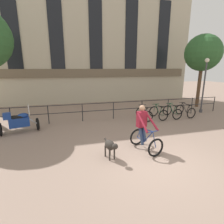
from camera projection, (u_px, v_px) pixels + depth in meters
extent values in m
plane|color=gray|center=(155.00, 161.00, 5.88)|extent=(60.00, 60.00, 0.00)
cylinder|color=#232326|center=(11.00, 117.00, 9.18)|extent=(0.05, 0.05, 1.05)
cylinder|color=#232326|center=(48.00, 115.00, 9.66)|extent=(0.05, 0.05, 1.05)
cylinder|color=#232326|center=(82.00, 112.00, 10.13)|extent=(0.05, 0.05, 1.05)
cylinder|color=#232326|center=(113.00, 110.00, 10.61)|extent=(0.05, 0.05, 1.05)
cylinder|color=#232326|center=(142.00, 109.00, 11.09)|extent=(0.05, 0.05, 1.05)
cylinder|color=#232326|center=(168.00, 107.00, 11.57)|extent=(0.05, 0.05, 1.05)
cylinder|color=#232326|center=(192.00, 105.00, 12.05)|extent=(0.05, 0.05, 1.05)
cylinder|color=#232326|center=(214.00, 104.00, 12.52)|extent=(0.05, 0.05, 1.05)
cylinder|color=#232326|center=(113.00, 102.00, 10.49)|extent=(15.00, 0.04, 0.04)
cylinder|color=#232326|center=(113.00, 110.00, 10.60)|extent=(15.00, 0.04, 0.04)
cube|color=#BCB299|center=(95.00, 40.00, 14.86)|extent=(18.00, 0.60, 10.61)
cube|color=brown|center=(97.00, 73.00, 15.19)|extent=(17.10, 0.12, 0.70)
cube|color=black|center=(11.00, 29.00, 12.81)|extent=(1.10, 0.06, 5.94)
cube|color=black|center=(56.00, 31.00, 13.62)|extent=(1.10, 0.06, 5.94)
cube|color=black|center=(96.00, 33.00, 14.42)|extent=(1.10, 0.06, 5.94)
cube|color=black|center=(131.00, 35.00, 15.22)|extent=(1.10, 0.06, 5.94)
cube|color=black|center=(163.00, 36.00, 16.03)|extent=(1.10, 0.06, 5.94)
torus|color=black|center=(156.00, 148.00, 6.09)|extent=(0.68, 0.21, 0.68)
torus|color=black|center=(137.00, 137.00, 7.03)|extent=(0.68, 0.21, 0.68)
cylinder|color=navy|center=(148.00, 137.00, 6.40)|extent=(0.14, 0.49, 0.60)
cylinder|color=navy|center=(143.00, 135.00, 6.69)|extent=(0.08, 0.23, 0.52)
cylinder|color=navy|center=(147.00, 130.00, 6.42)|extent=(0.18, 0.66, 0.10)
cylinder|color=navy|center=(140.00, 139.00, 6.85)|extent=(0.12, 0.44, 0.08)
cylinder|color=navy|center=(139.00, 133.00, 6.87)|extent=(0.08, 0.26, 0.47)
cylinder|color=navy|center=(154.00, 140.00, 6.11)|extent=(0.08, 0.23, 0.54)
cylinder|color=navy|center=(153.00, 132.00, 6.13)|extent=(0.48, 0.13, 0.03)
cube|color=black|center=(141.00, 127.00, 6.71)|extent=(0.17, 0.26, 0.05)
cube|color=maroon|center=(142.00, 119.00, 6.63)|extent=(0.40, 0.29, 0.60)
sphere|color=#A87A5B|center=(142.00, 108.00, 6.52)|extent=(0.22, 0.22, 0.22)
cylinder|color=maroon|center=(143.00, 123.00, 6.25)|extent=(0.17, 0.72, 0.60)
cylinder|color=maroon|center=(152.00, 121.00, 6.44)|extent=(0.29, 0.70, 0.60)
cylinder|color=navy|center=(141.00, 136.00, 6.66)|extent=(0.20, 0.32, 0.69)
cylinder|color=navy|center=(144.00, 134.00, 6.71)|extent=(0.14, 0.31, 0.58)
ellipsoid|color=#332D28|center=(110.00, 145.00, 5.97)|extent=(0.40, 0.55, 0.33)
cylinder|color=#332D28|center=(113.00, 146.00, 5.80)|extent=(0.22, 0.22, 0.18)
sphere|color=#332D28|center=(115.00, 146.00, 5.65)|extent=(0.20, 0.20, 0.20)
cone|color=#332D28|center=(116.00, 148.00, 5.58)|extent=(0.13, 0.14, 0.11)
cylinder|color=#332D28|center=(106.00, 140.00, 6.21)|extent=(0.10, 0.18, 0.12)
cylinder|color=#332D28|center=(110.00, 155.00, 5.86)|extent=(0.06, 0.06, 0.41)
cylinder|color=#332D28|center=(114.00, 153.00, 5.95)|extent=(0.06, 0.06, 0.41)
cylinder|color=#332D28|center=(105.00, 151.00, 6.13)|extent=(0.06, 0.06, 0.41)
cylinder|color=#332D28|center=(110.00, 150.00, 6.22)|extent=(0.06, 0.06, 0.41)
torus|color=black|center=(38.00, 124.00, 8.75)|extent=(0.27, 0.63, 0.62)
torus|color=black|center=(0.00, 129.00, 7.99)|extent=(0.27, 0.63, 0.62)
cube|color=navy|center=(19.00, 122.00, 8.32)|extent=(0.95, 0.60, 0.44)
ellipsoid|color=navy|center=(23.00, 116.00, 8.34)|extent=(0.54, 0.43, 0.24)
cube|color=black|center=(16.00, 117.00, 8.20)|extent=(0.62, 0.43, 0.10)
cylinder|color=#B2B2B7|center=(33.00, 121.00, 8.61)|extent=(0.45, 0.17, 0.41)
cube|color=silver|center=(28.00, 109.00, 8.40)|extent=(0.14, 0.43, 0.50)
cube|color=navy|center=(7.00, 116.00, 8.01)|extent=(0.40, 0.43, 0.28)
torus|color=black|center=(141.00, 112.00, 10.99)|extent=(0.66, 0.08, 0.66)
torus|color=black|center=(148.00, 117.00, 10.00)|extent=(0.66, 0.08, 0.66)
cylinder|color=black|center=(143.00, 110.00, 10.55)|extent=(0.05, 0.47, 0.58)
cylinder|color=black|center=(145.00, 112.00, 10.26)|extent=(0.04, 0.22, 0.51)
cylinder|color=black|center=(144.00, 106.00, 10.40)|extent=(0.05, 0.63, 0.10)
cylinder|color=black|center=(146.00, 116.00, 10.20)|extent=(0.04, 0.42, 0.07)
cylinder|color=black|center=(147.00, 112.00, 10.05)|extent=(0.03, 0.25, 0.46)
cylinder|color=black|center=(141.00, 109.00, 10.84)|extent=(0.03, 0.21, 0.52)
cylinder|color=black|center=(142.00, 105.00, 10.68)|extent=(0.48, 0.05, 0.03)
cube|color=black|center=(146.00, 108.00, 10.10)|extent=(0.13, 0.24, 0.05)
torus|color=black|center=(154.00, 111.00, 11.22)|extent=(0.66, 0.10, 0.66)
torus|color=black|center=(163.00, 115.00, 10.26)|extent=(0.66, 0.10, 0.66)
cylinder|color=#194C2D|center=(158.00, 109.00, 10.79)|extent=(0.06, 0.47, 0.58)
cylinder|color=#194C2D|center=(160.00, 111.00, 10.51)|extent=(0.05, 0.22, 0.51)
cylinder|color=#194C2D|center=(159.00, 106.00, 10.64)|extent=(0.07, 0.63, 0.10)
cylinder|color=#194C2D|center=(161.00, 115.00, 10.46)|extent=(0.05, 0.42, 0.07)
cylinder|color=#194C2D|center=(163.00, 111.00, 10.31)|extent=(0.04, 0.25, 0.46)
cylinder|color=#194C2D|center=(155.00, 108.00, 11.07)|extent=(0.04, 0.21, 0.52)
cylinder|color=#194C2D|center=(156.00, 104.00, 10.92)|extent=(0.48, 0.06, 0.03)
cube|color=black|center=(162.00, 107.00, 10.35)|extent=(0.13, 0.25, 0.05)
torus|color=black|center=(167.00, 110.00, 11.47)|extent=(0.66, 0.07, 0.66)
torus|color=black|center=(177.00, 114.00, 10.49)|extent=(0.66, 0.07, 0.66)
cylinder|color=#194C2D|center=(171.00, 108.00, 11.04)|extent=(0.04, 0.47, 0.58)
cylinder|color=#194C2D|center=(174.00, 110.00, 10.75)|extent=(0.03, 0.22, 0.51)
cylinder|color=#194C2D|center=(173.00, 105.00, 10.89)|extent=(0.04, 0.63, 0.10)
cylinder|color=#194C2D|center=(175.00, 114.00, 10.70)|extent=(0.03, 0.42, 0.07)
cylinder|color=#194C2D|center=(176.00, 110.00, 10.55)|extent=(0.02, 0.25, 0.46)
cylinder|color=#194C2D|center=(168.00, 107.00, 11.32)|extent=(0.03, 0.21, 0.52)
cylinder|color=#194C2D|center=(170.00, 103.00, 11.17)|extent=(0.48, 0.03, 0.03)
cube|color=black|center=(176.00, 106.00, 10.60)|extent=(0.12, 0.24, 0.05)
torus|color=black|center=(180.00, 109.00, 11.71)|extent=(0.66, 0.10, 0.66)
torus|color=black|center=(191.00, 113.00, 10.75)|extent=(0.66, 0.10, 0.66)
cylinder|color=black|center=(184.00, 107.00, 11.28)|extent=(0.06, 0.47, 0.58)
cylinder|color=black|center=(188.00, 109.00, 11.00)|extent=(0.05, 0.22, 0.51)
cylinder|color=black|center=(186.00, 104.00, 11.13)|extent=(0.07, 0.63, 0.10)
cylinder|color=black|center=(189.00, 113.00, 10.95)|extent=(0.05, 0.42, 0.07)
cylinder|color=black|center=(190.00, 109.00, 10.80)|extent=(0.04, 0.25, 0.46)
cylinder|color=black|center=(181.00, 106.00, 11.56)|extent=(0.04, 0.21, 0.52)
cylinder|color=black|center=(182.00, 102.00, 11.41)|extent=(0.48, 0.06, 0.03)
cube|color=black|center=(189.00, 105.00, 10.85)|extent=(0.14, 0.25, 0.05)
cylinder|color=#424247|center=(201.00, 111.00, 12.28)|extent=(0.22, 0.22, 0.20)
cylinder|color=#424247|center=(204.00, 88.00, 11.89)|extent=(0.10, 0.10, 3.41)
sphere|color=silver|center=(207.00, 60.00, 11.44)|extent=(0.28, 0.28, 0.28)
cylinder|color=brown|center=(199.00, 85.00, 13.74)|extent=(0.26, 0.26, 3.40)
sphere|color=#2D5B2D|center=(203.00, 53.00, 13.14)|extent=(2.69, 2.69, 2.69)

